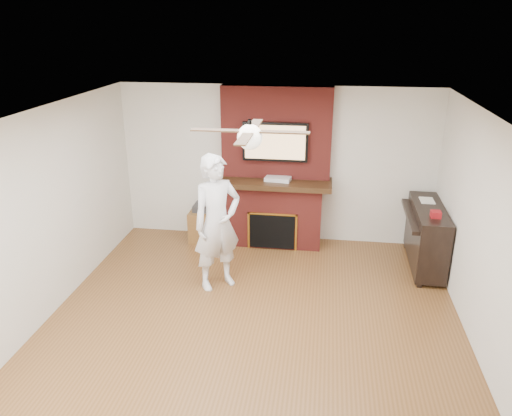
# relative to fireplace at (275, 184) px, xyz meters

# --- Properties ---
(room_shell) EXTENTS (5.36, 5.86, 2.86)m
(room_shell) POSITION_rel_fireplace_xyz_m (0.00, -2.55, 0.25)
(room_shell) COLOR brown
(room_shell) RESTS_ON ground
(fireplace) EXTENTS (1.78, 0.64, 2.50)m
(fireplace) POSITION_rel_fireplace_xyz_m (0.00, 0.00, 0.00)
(fireplace) COLOR maroon
(fireplace) RESTS_ON ground
(tv) EXTENTS (1.00, 0.08, 0.60)m
(tv) POSITION_rel_fireplace_xyz_m (0.00, -0.05, 0.68)
(tv) COLOR black
(tv) RESTS_ON fireplace
(ceiling_fan) EXTENTS (1.21, 1.21, 0.31)m
(ceiling_fan) POSITION_rel_fireplace_xyz_m (-0.00, -2.55, 1.34)
(ceiling_fan) COLOR black
(ceiling_fan) RESTS_ON room_shell
(person) EXTENTS (0.81, 0.78, 1.85)m
(person) POSITION_rel_fireplace_xyz_m (-0.60, -1.53, -0.07)
(person) COLOR silver
(person) RESTS_ON ground
(side_table) EXTENTS (0.54, 0.54, 0.62)m
(side_table) POSITION_rel_fireplace_xyz_m (-1.10, -0.07, -0.71)
(side_table) COLOR brown
(side_table) RESTS_ON ground
(piano) EXTENTS (0.55, 1.42, 1.01)m
(piano) POSITION_rel_fireplace_xyz_m (2.27, -0.55, -0.50)
(piano) COLOR black
(piano) RESTS_ON ground
(cable_box) EXTENTS (0.42, 0.27, 0.06)m
(cable_box) POSITION_rel_fireplace_xyz_m (0.06, -0.10, 0.11)
(cable_box) COLOR silver
(cable_box) RESTS_ON fireplace
(candle_orange) EXTENTS (0.08, 0.08, 0.11)m
(candle_orange) POSITION_rel_fireplace_xyz_m (-0.11, -0.22, -0.94)
(candle_orange) COLOR #C26016
(candle_orange) RESTS_ON ground
(candle_green) EXTENTS (0.07, 0.07, 0.09)m
(candle_green) POSITION_rel_fireplace_xyz_m (-0.06, -0.18, -0.95)
(candle_green) COLOR #5A9039
(candle_green) RESTS_ON ground
(candle_cream) EXTENTS (0.08, 0.08, 0.11)m
(candle_cream) POSITION_rel_fireplace_xyz_m (0.18, -0.17, -0.94)
(candle_cream) COLOR #BFB498
(candle_cream) RESTS_ON ground
(candle_blue) EXTENTS (0.07, 0.07, 0.07)m
(candle_blue) POSITION_rel_fireplace_xyz_m (0.25, -0.18, -0.96)
(candle_blue) COLOR #34559C
(candle_blue) RESTS_ON ground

